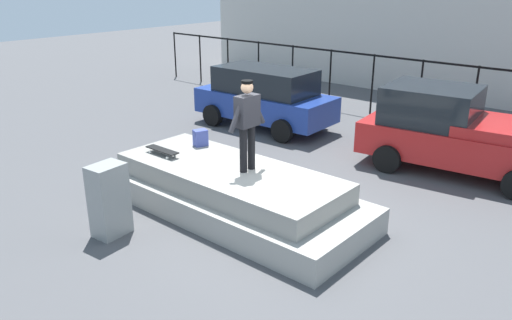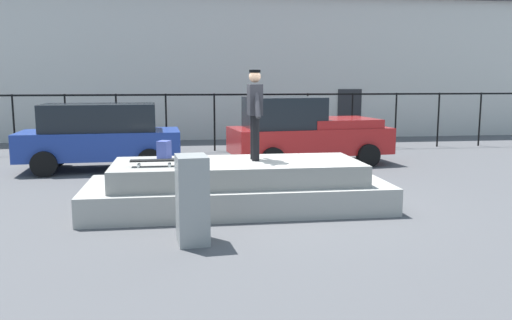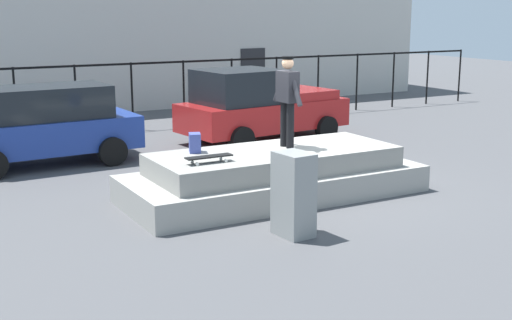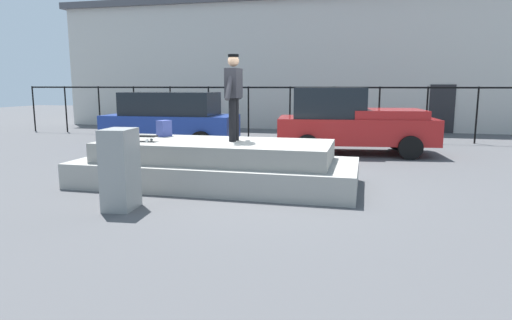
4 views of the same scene
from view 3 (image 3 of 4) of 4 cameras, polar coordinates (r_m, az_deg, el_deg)
ground_plane at (r=13.31m, az=4.61°, el=-2.36°), size 60.00×60.00×0.00m
concrete_ledge at (r=12.61m, az=1.55°, el=-1.30°), size 5.55×2.24×0.88m
skateboarder at (r=12.64m, az=2.64°, el=5.44°), size 0.24×0.95×1.68m
skateboard at (r=11.47m, az=-3.94°, el=0.25°), size 0.82×0.23×0.12m
backpack at (r=12.33m, az=-5.12°, el=1.44°), size 0.28×0.33×0.35m
car_blue_hatchback_near at (r=15.81m, az=-17.42°, el=2.90°), size 4.20×2.11×1.75m
car_red_pickup_mid at (r=17.89m, az=0.24°, el=4.57°), size 4.61×2.53×1.90m
utility_box at (r=10.40m, az=3.15°, el=-2.89°), size 0.49×0.64×1.30m
fence_row at (r=20.12m, az=-8.16°, el=6.31°), size 24.06×0.06×1.93m
warehouse_building at (r=27.22m, az=-14.18°, el=11.22°), size 25.50×8.83×5.94m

